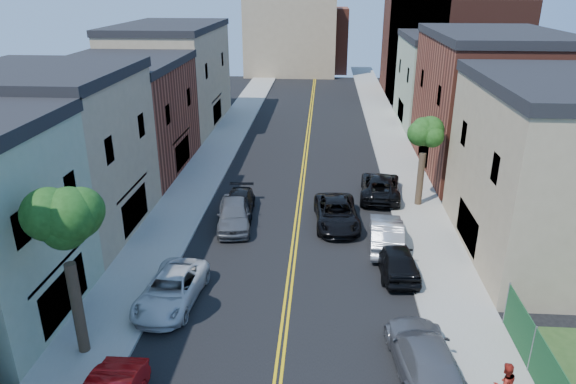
% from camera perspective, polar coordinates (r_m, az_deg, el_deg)
% --- Properties ---
extents(sidewalk_left, '(3.20, 100.00, 0.15)m').
position_cam_1_polar(sidewalk_left, '(45.68, -8.08, 4.15)').
color(sidewalk_left, gray).
rests_on(sidewalk_left, ground).
extents(sidewalk_right, '(3.20, 100.00, 0.15)m').
position_cam_1_polar(sidewalk_right, '(45.17, 11.98, 3.67)').
color(sidewalk_right, gray).
rests_on(sidewalk_right, ground).
extents(curb_left, '(0.30, 100.00, 0.15)m').
position_cam_1_polar(curb_left, '(45.35, -5.91, 4.12)').
color(curb_left, gray).
rests_on(curb_left, ground).
extents(curb_right, '(0.30, 100.00, 0.15)m').
position_cam_1_polar(curb_right, '(44.96, 9.77, 3.75)').
color(curb_right, gray).
rests_on(curb_right, ground).
extents(bldg_left_tan_near, '(9.00, 10.00, 9.00)m').
position_cam_1_polar(bldg_left_tan_near, '(32.94, -24.29, 3.39)').
color(bldg_left_tan_near, '#998466').
rests_on(bldg_left_tan_near, ground).
extents(bldg_left_brick, '(9.00, 12.00, 8.00)m').
position_cam_1_polar(bldg_left_brick, '(42.67, -17.56, 7.55)').
color(bldg_left_brick, brown).
rests_on(bldg_left_brick, ground).
extents(bldg_left_tan_far, '(9.00, 16.00, 9.50)m').
position_cam_1_polar(bldg_left_tan_far, '(55.50, -12.55, 12.00)').
color(bldg_left_tan_far, '#998466').
rests_on(bldg_left_tan_far, ground).
extents(bldg_right_tan, '(9.00, 12.00, 9.00)m').
position_cam_1_polar(bldg_right_tan, '(30.81, 27.75, 1.58)').
color(bldg_right_tan, '#998466').
rests_on(bldg_right_tan, ground).
extents(bldg_right_brick, '(9.00, 14.00, 10.00)m').
position_cam_1_polar(bldg_right_brick, '(43.34, 20.94, 8.70)').
color(bldg_right_brick, brown).
rests_on(bldg_right_brick, ground).
extents(bldg_right_palegrn, '(9.00, 12.00, 8.50)m').
position_cam_1_polar(bldg_right_palegrn, '(56.76, 17.00, 11.28)').
color(bldg_right_palegrn, gray).
rests_on(bldg_right_palegrn, ground).
extents(church, '(16.20, 14.20, 22.60)m').
position_cam_1_polar(church, '(71.46, 16.60, 15.80)').
color(church, '#4C2319').
rests_on(church, ground).
extents(backdrop_left, '(14.00, 8.00, 12.00)m').
position_cam_1_polar(backdrop_left, '(85.06, 0.27, 16.68)').
color(backdrop_left, '#998466').
rests_on(backdrop_left, ground).
extents(backdrop_center, '(10.00, 8.00, 10.00)m').
position_cam_1_polar(backdrop_center, '(88.97, 3.12, 16.24)').
color(backdrop_center, brown).
rests_on(backdrop_center, ground).
extents(tree_left_mid, '(5.20, 5.20, 9.29)m').
position_cam_1_polar(tree_left_mid, '(20.35, -23.69, -1.11)').
color(tree_left_mid, '#3B2A1D').
rests_on(tree_left_mid, sidewalk_left).
extents(tree_right_far, '(4.40, 4.40, 8.03)m').
position_cam_1_polar(tree_right_far, '(34.14, 14.87, 7.44)').
color(tree_right_far, '#3B2A1D').
rests_on(tree_right_far, sidewalk_right).
extents(white_pickup, '(2.79, 5.37, 1.45)m').
position_cam_1_polar(white_pickup, '(25.08, -12.63, -10.36)').
color(white_pickup, silver).
rests_on(white_pickup, ground).
extents(grey_car_left, '(2.63, 5.13, 1.67)m').
position_cam_1_polar(grey_car_left, '(31.81, -5.92, -2.41)').
color(grey_car_left, '#4F5156').
rests_on(grey_car_left, ground).
extents(black_car_left, '(2.16, 4.78, 1.36)m').
position_cam_1_polar(black_car_left, '(33.51, -5.40, -1.38)').
color(black_car_left, black).
rests_on(black_car_left, ground).
extents(grey_car_right, '(2.76, 5.70, 1.60)m').
position_cam_1_polar(grey_car_right, '(21.28, 14.66, -16.95)').
color(grey_car_right, '#525359').
rests_on(grey_car_right, ground).
extents(black_car_right, '(2.18, 4.75, 1.58)m').
position_cam_1_polar(black_car_right, '(27.37, 11.74, -7.18)').
color(black_car_right, black).
rests_on(black_car_right, ground).
extents(silver_car_right, '(2.08, 5.13, 1.66)m').
position_cam_1_polar(silver_car_right, '(29.79, 10.67, -4.48)').
color(silver_car_right, '#A3A4AA').
rests_on(silver_car_right, ground).
extents(dark_car_right_far, '(3.11, 5.90, 1.58)m').
position_cam_1_polar(dark_car_right_far, '(36.61, 10.03, 0.64)').
color(dark_car_right_far, black).
rests_on(dark_car_right_far, ground).
extents(black_suv_lane, '(2.93, 5.70, 1.54)m').
position_cam_1_polar(black_suv_lane, '(32.07, 5.32, -2.31)').
color(black_suv_lane, black).
rests_on(black_suv_lane, ground).
extents(pedestrian_right, '(0.94, 0.81, 1.69)m').
position_cam_1_polar(pedestrian_right, '(20.66, 22.57, -18.79)').
color(pedestrian_right, maroon).
rests_on(pedestrian_right, sidewalk_right).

